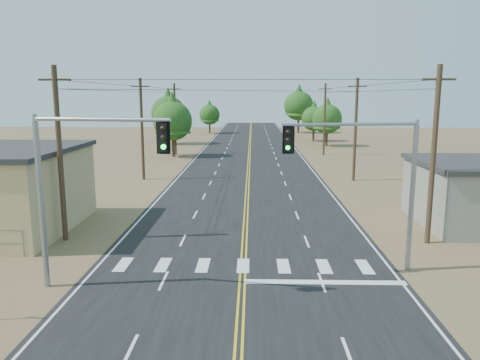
{
  "coord_description": "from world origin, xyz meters",
  "views": [
    {
      "loc": [
        0.43,
        -14.06,
        8.36
      ],
      "look_at": [
        -0.28,
        12.65,
        3.5
      ],
      "focal_mm": 35.0,
      "sensor_mm": 36.0,
      "label": 1
    }
  ],
  "objects": [
    {
      "name": "utility_pole_left_near",
      "position": [
        -10.5,
        12.0,
        5.12
      ],
      "size": [
        1.8,
        0.3,
        10.0
      ],
      "color": "#4C3826",
      "rests_on": "ground"
    },
    {
      "name": "signal_mast_right",
      "position": [
        6.15,
        7.44,
        4.94
      ],
      "size": [
        6.39,
        1.38,
        7.26
      ],
      "rotation": [
        0.0,
        0.0,
        0.16
      ],
      "color": "gray",
      "rests_on": "ground"
    },
    {
      "name": "ground",
      "position": [
        0.0,
        0.0,
        0.0
      ],
      "size": [
        220.0,
        220.0,
        0.0
      ],
      "primitive_type": "plane",
      "color": "olive",
      "rests_on": "ground"
    },
    {
      "name": "utility_pole_right_far",
      "position": [
        10.5,
        52.0,
        5.12
      ],
      "size": [
        1.8,
        0.3,
        10.0
      ],
      "color": "#4C3826",
      "rests_on": "ground"
    },
    {
      "name": "tree_left_far",
      "position": [
        -9.05,
        89.59,
        4.58
      ],
      "size": [
        4.5,
        4.5,
        7.49
      ],
      "color": "#3F2D1E",
      "rests_on": "ground"
    },
    {
      "name": "utility_pole_left_mid",
      "position": [
        -10.5,
        32.0,
        5.12
      ],
      "size": [
        1.8,
        0.3,
        10.0
      ],
      "color": "#4C3826",
      "rests_on": "ground"
    },
    {
      "name": "tree_left_near",
      "position": [
        -10.46,
        49.74,
        5.45
      ],
      "size": [
        5.34,
        5.34,
        8.9
      ],
      "color": "#3F2D1E",
      "rests_on": "ground"
    },
    {
      "name": "utility_pole_left_far",
      "position": [
        -10.5,
        52.0,
        5.12
      ],
      "size": [
        1.8,
        0.3,
        10.0
      ],
      "color": "#4C3826",
      "rests_on": "ground"
    },
    {
      "name": "tree_right_far",
      "position": [
        10.75,
        91.79,
        6.67
      ],
      "size": [
        6.54,
        6.54,
        10.91
      ],
      "color": "#3F2D1E",
      "rests_on": "ground"
    },
    {
      "name": "utility_pole_right_near",
      "position": [
        10.5,
        12.0,
        5.12
      ],
      "size": [
        1.8,
        0.3,
        10.0
      ],
      "color": "#4C3826",
      "rests_on": "ground"
    },
    {
      "name": "tree_left_mid",
      "position": [
        -14.0,
        66.42,
        5.93
      ],
      "size": [
        5.82,
        5.82,
        9.69
      ],
      "color": "#3F2D1E",
      "rests_on": "ground"
    },
    {
      "name": "signal_mast_left",
      "position": [
        -6.94,
        5.0,
        5.12
      ],
      "size": [
        5.98,
        1.32,
        7.6
      ],
      "rotation": [
        0.0,
        0.0,
        -0.16
      ],
      "color": "gray",
      "rests_on": "ground"
    },
    {
      "name": "utility_pole_right_mid",
      "position": [
        10.5,
        32.0,
        5.12
      ],
      "size": [
        1.8,
        0.3,
        10.0
      ],
      "color": "#4C3826",
      "rests_on": "ground"
    },
    {
      "name": "tree_right_mid",
      "position": [
        11.66,
        72.36,
        4.56
      ],
      "size": [
        4.48,
        4.48,
        7.46
      ],
      "color": "#3F2D1E",
      "rests_on": "ground"
    },
    {
      "name": "tree_right_near",
      "position": [
        12.73,
        63.88,
        4.97
      ],
      "size": [
        4.87,
        4.87,
        8.12
      ],
      "color": "#3F2D1E",
      "rests_on": "ground"
    },
    {
      "name": "road",
      "position": [
        0.0,
        30.0,
        0.01
      ],
      "size": [
        15.0,
        200.0,
        0.02
      ],
      "primitive_type": "cube",
      "color": "black",
      "rests_on": "ground"
    }
  ]
}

